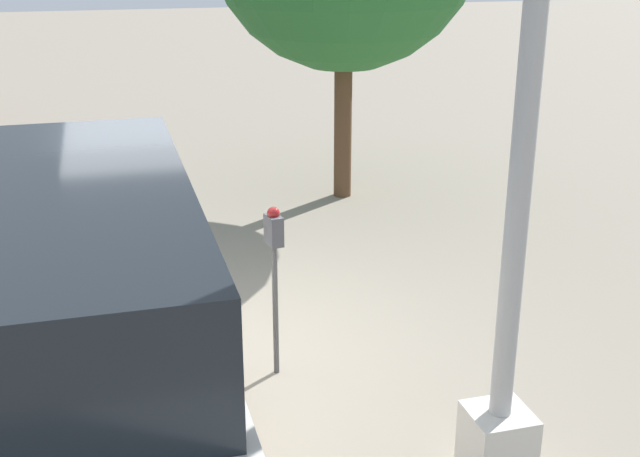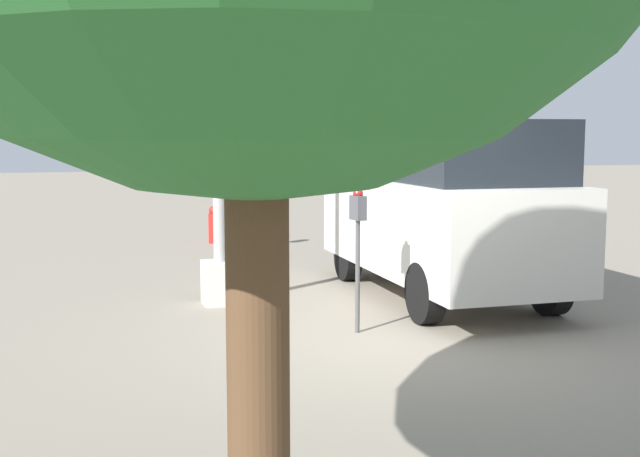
% 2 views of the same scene
% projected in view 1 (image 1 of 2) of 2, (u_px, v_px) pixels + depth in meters
% --- Properties ---
extents(ground_plane, '(80.00, 80.00, 0.00)m').
position_uv_depth(ground_plane, '(224.00, 347.00, 7.68)').
color(ground_plane, gray).
extents(parking_meter_near, '(0.21, 0.14, 1.57)m').
position_uv_depth(parking_meter_near, '(274.00, 253.00, 6.85)').
color(parking_meter_near, '#4C4C4C').
rests_on(parking_meter_near, ground).
extents(lamp_post, '(0.44, 0.44, 6.37)m').
position_uv_depth(lamp_post, '(518.00, 206.00, 5.12)').
color(lamp_post, beige).
rests_on(lamp_post, ground).
extents(parked_van, '(4.57, 1.84, 2.31)m').
position_uv_depth(parked_van, '(63.00, 357.00, 4.98)').
color(parked_van, beige).
rests_on(parked_van, ground).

